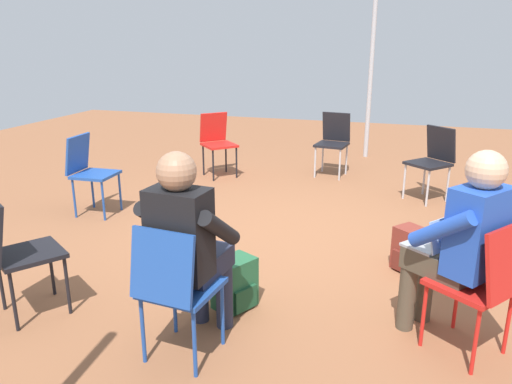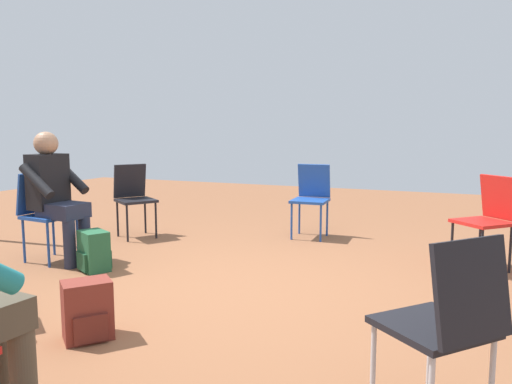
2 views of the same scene
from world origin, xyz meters
TOP-DOWN VIEW (x-y plane):
  - ground_plane at (0.00, 0.00)m, footprint 14.00×14.00m
  - chair_west at (-2.36, 0.04)m, footprint 0.48×0.45m
  - chair_northwest at (-1.60, 1.30)m, footprint 0.59×0.58m
  - chair_southeast at (1.91, -1.38)m, footprint 0.58×0.57m
  - chair_southwest at (-1.87, -1.46)m, footprint 0.58×0.58m
  - chair_south at (-0.02, -2.18)m, footprint 0.42×0.45m
  - chair_northeast at (1.50, 1.49)m, footprint 0.57×0.58m
  - chair_east at (2.05, -0.17)m, footprint 0.47×0.44m
  - person_with_laptop at (1.40, 1.36)m, footprint 0.63×0.64m
  - person_in_black at (1.89, -0.15)m, footprint 0.55×0.53m
  - backpack_near_laptop_user at (1.38, -0.06)m, footprint 0.34×0.31m
  - backpack_by_empty_chair at (0.42, 1.13)m, footprint 0.33×0.34m
  - tent_pole_near at (-3.62, 0.39)m, footprint 0.07×0.07m

SIDE VIEW (x-z plane):
  - ground_plane at x=0.00m, z-range 0.00..0.00m
  - backpack_near_laptop_user at x=1.38m, z-range -0.02..0.34m
  - backpack_by_empty_chair at x=0.42m, z-range -0.02..0.34m
  - chair_west at x=-2.36m, z-range 0.07..0.92m
  - chair_northwest at x=-1.60m, z-range 0.07..0.92m
  - chair_southeast at x=1.91m, z-range 0.07..0.92m
  - chair_southwest at x=-1.87m, z-range 0.07..0.92m
  - chair_south at x=-0.02m, z-range 0.07..0.92m
  - chair_northeast at x=1.50m, z-range 0.07..0.92m
  - chair_east at x=2.05m, z-range 0.07..0.92m
  - person_with_laptop at x=1.40m, z-range 0.07..1.31m
  - person_in_black at x=1.89m, z-range 0.07..1.31m
  - tent_pole_near at x=-3.62m, z-range 0.00..2.45m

